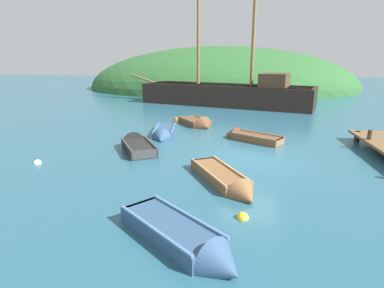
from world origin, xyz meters
name	(u,v)px	position (x,y,z in m)	size (l,w,h in m)	color
ground_plane	(251,158)	(0.00, 0.00, 0.00)	(120.00, 120.00, 0.00)	#285B70
shore_hill	(221,88)	(-2.62, 32.44, 0.00)	(36.79, 26.62, 11.39)	#2D602D
sailing_ship	(227,97)	(-1.38, 15.80, 0.68)	(17.77, 8.42, 13.20)	black
rowboat_outer_right	(137,147)	(-5.32, 0.70, 0.14)	(2.45, 3.16, 1.12)	black
rowboat_outer_left	(164,134)	(-4.64, 3.57, 0.09)	(1.39, 3.53, 1.01)	#335175
rowboat_center	(227,182)	(-0.99, -3.09, 0.10)	(2.67, 3.83, 0.96)	brown
rowboat_portside	(249,138)	(0.02, 3.14, 0.12)	(3.22, 2.58, 0.95)	brown
rowboat_far	(185,241)	(-1.86, -6.91, 0.14)	(3.42, 3.25, 1.05)	#335175
rowboat_near_dock	(198,124)	(-3.01, 6.40, 0.12)	(2.68, 3.11, 1.22)	brown
buoy_white	(38,163)	(-8.77, -1.80, 0.00)	(0.33, 0.33, 0.33)	white
buoy_orange	(177,120)	(-4.71, 8.21, 0.00)	(0.41, 0.41, 0.41)	orange
buoy_yellow	(242,218)	(-0.50, -5.39, 0.00)	(0.35, 0.35, 0.35)	yellow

